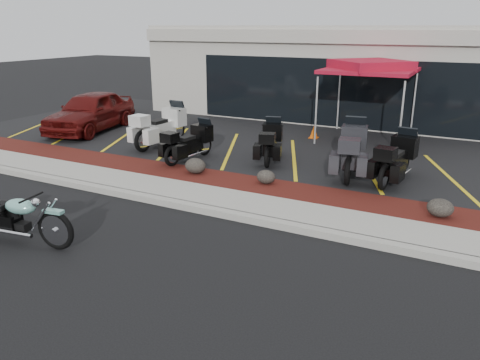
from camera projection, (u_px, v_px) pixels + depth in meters
The scene contains 18 objects.
ground at pixel (196, 230), 9.58m from camera, with size 90.00×90.00×0.00m, color black.
curb at pixel (218, 212), 10.32m from camera, with size 24.00×0.25×0.15m, color gray.
sidewalk at pixel (233, 202), 10.91m from camera, with size 24.00×1.20×0.15m, color gray.
mulch_bed at pixel (255, 187), 11.93m from camera, with size 24.00×1.20×0.16m, color #34110C.
upper_lot at pixel (320, 142), 16.50m from camera, with size 26.00×9.60×0.15m, color black.
dealership_building at pixel (365, 72), 21.19m from camera, with size 18.00×8.16×4.00m.
boulder_left at pixel (195, 166), 12.71m from camera, with size 0.59×0.49×0.42m, color black.
boulder_mid at pixel (266, 177), 11.89m from camera, with size 0.49×0.41×0.35m, color black.
boulder_right at pixel (440, 208), 9.81m from camera, with size 0.54×0.45×0.39m, color black.
hero_cruiser at pixel (55, 224), 8.60m from camera, with size 2.92×0.74×1.03m, color #6EABA0, non-canonical shape.
touring_white at pixel (177, 121), 16.16m from camera, with size 2.43×0.93×1.41m, color silver, non-canonical shape.
touring_black_front at pixel (205, 137), 14.40m from camera, with size 2.02×0.77×1.18m, color black, non-canonical shape.
touring_black_mid at pixel (273, 135), 14.51m from camera, with size 2.07×0.79×1.20m, color black, non-canonical shape.
touring_grey at pixel (354, 141), 13.25m from camera, with size 2.48×0.95×1.45m, color #29292E, non-canonical shape.
touring_black_rear at pixel (405, 151), 12.53m from camera, with size 2.22×0.85×1.29m, color black, non-canonical shape.
parked_car at pixel (90, 111), 17.76m from camera, with size 1.76×4.37×1.49m, color #4E0C0B.
traffic_cone at pixel (314, 132), 16.74m from camera, with size 0.29×0.29×0.47m, color #DA5407.
popup_canopy at pixel (370, 68), 15.78m from camera, with size 3.66×3.66×2.74m.
Camera 1 is at (4.78, -7.41, 3.99)m, focal length 35.00 mm.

